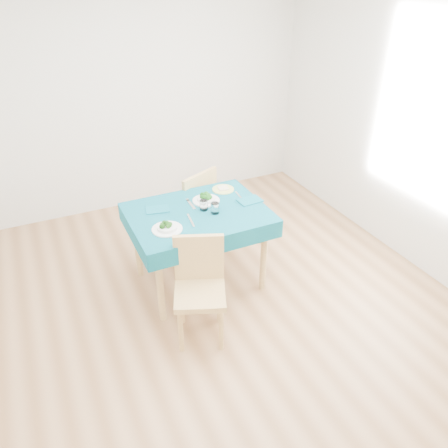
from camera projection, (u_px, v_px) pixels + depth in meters
name	position (u px, v px, depth m)	size (l,w,h in m)	color
room_shell	(224.00, 165.00, 3.17)	(4.02, 4.52, 2.73)	brown
table	(199.00, 248.00, 3.98)	(1.17, 0.89, 0.76)	#084E5F
chair_near	(200.00, 288.00, 3.32)	(0.39, 0.43, 0.97)	tan
chair_far	(185.00, 193.00, 4.49)	(0.46, 0.50, 1.15)	tan
bowl_near	(167.00, 226.00, 3.51)	(0.25, 0.25, 0.08)	white
bowl_far	(206.00, 197.00, 3.93)	(0.25, 0.25, 0.08)	white
fork_near	(165.00, 230.00, 3.52)	(0.02, 0.16, 0.00)	silver
knife_near	(191.00, 220.00, 3.65)	(0.02, 0.22, 0.00)	silver
fork_far	(191.00, 204.00, 3.89)	(0.03, 0.19, 0.00)	silver
knife_far	(240.00, 197.00, 4.01)	(0.02, 0.23, 0.00)	silver
napkin_near	(157.00, 210.00, 3.80)	(0.20, 0.14, 0.01)	#0C5769
napkin_far	(250.00, 200.00, 3.94)	(0.21, 0.15, 0.01)	#0C5769
tumbler_center	(204.00, 205.00, 3.79)	(0.07, 0.07, 0.09)	white
tumbler_side	(215.00, 208.00, 3.74)	(0.07, 0.07, 0.09)	white
side_plate	(223.00, 189.00, 4.14)	(0.21, 0.21, 0.01)	#DAE36E
bread_slice	(223.00, 188.00, 4.13)	(0.09, 0.09, 0.01)	beige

